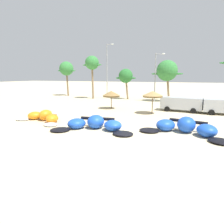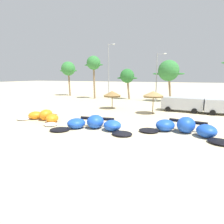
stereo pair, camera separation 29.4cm
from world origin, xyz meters
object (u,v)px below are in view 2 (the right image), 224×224
kite_left (94,124)px  beach_umbrella_middle (153,94)px  kite_left_of_center (185,128)px  lamppost_west_center (157,75)px  beach_umbrella_near_van (112,94)px  palm_center_left (169,71)px  lamppost_west (109,69)px  palm_left_of_gap (127,76)px  palm_leftmost (68,69)px  parked_car_second (181,103)px  kite_far_left (44,117)px  palm_left (94,64)px

kite_left → beach_umbrella_middle: 9.86m
kite_left_of_center → lamppost_west_center: (-5.43, 19.15, 4.27)m
beach_umbrella_near_van → palm_center_left: size_ratio=0.34×
lamppost_west → lamppost_west_center: lamppost_west is taller
beach_umbrella_near_van → palm_left_of_gap: palm_left_of_gap is taller
kite_left → beach_umbrella_middle: beach_umbrella_middle is taller
kite_left → palm_left_of_gap: bearing=100.4°
beach_umbrella_middle → palm_leftmost: bearing=145.8°
beach_umbrella_middle → parked_car_second: bearing=45.2°
palm_center_left → lamppost_west_center: size_ratio=0.87×
kite_left → lamppost_west_center: bearing=84.4°
palm_center_left → kite_left_of_center: bearing=-79.7°
beach_umbrella_near_van → lamppost_west_center: 11.28m
palm_left_of_gap → palm_leftmost: bearing=174.0°
kite_far_left → palm_left_of_gap: bearing=84.0°
lamppost_west → beach_umbrella_near_van: bearing=-65.3°
beach_umbrella_near_van → palm_leftmost: 21.61m
lamppost_west_center → beach_umbrella_near_van: bearing=-115.0°
kite_left → palm_left_of_gap: 23.46m
palm_center_left → lamppost_west_center: 2.13m
beach_umbrella_near_van → parked_car_second: (9.25, 1.40, -1.04)m
beach_umbrella_near_van → palm_left_of_gap: bearing=97.6°
kite_left_of_center → parked_car_second: size_ratio=1.36×
palm_leftmost → palm_left: size_ratio=0.92×
parked_car_second → palm_left_of_gap: size_ratio=0.89×
kite_left_of_center → parked_car_second: 10.65m
palm_leftmost → palm_left: bearing=-20.7°
kite_far_left → lamppost_west_center: lamppost_west_center is taller
beach_umbrella_middle → palm_left_of_gap: bearing=119.3°
kite_left → beach_umbrella_near_van: beach_umbrella_near_van is taller
palm_leftmost → palm_left_of_gap: size_ratio=1.31×
palm_leftmost → palm_center_left: 22.93m
palm_left → lamppost_west: (2.83, 1.23, -1.08)m
palm_leftmost → lamppost_west_center: size_ratio=0.92×
palm_left_of_gap → lamppost_west: lamppost_west is taller
palm_left → palm_left_of_gap: bearing=13.1°
kite_left_of_center → lamppost_west_center: bearing=105.8°
lamppost_west → beach_umbrella_middle: bearing=-49.5°
parked_car_second → palm_left_of_gap: 15.52m
beach_umbrella_middle → palm_leftmost: palm_leftmost is taller
parked_car_second → palm_leftmost: bearing=154.7°
kite_far_left → lamppost_west: lamppost_west is taller
kite_left_of_center → palm_left_of_gap: size_ratio=1.20×
palm_leftmost → palm_center_left: size_ratio=1.07×
kite_left → kite_left_of_center: kite_left_of_center is taller
beach_umbrella_near_van → kite_left: bearing=-76.4°
palm_left_of_gap → palm_center_left: size_ratio=0.81×
kite_far_left → kite_left: (6.45, -1.04, 0.03)m
palm_leftmost → palm_left_of_gap: palm_leftmost is taller
kite_far_left → beach_umbrella_near_van: 10.59m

